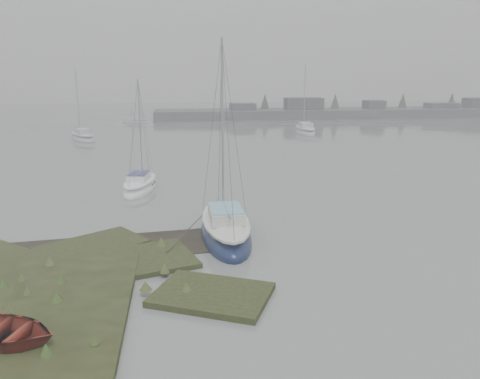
# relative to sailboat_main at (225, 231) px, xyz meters

# --- Properties ---
(ground) EXTENTS (160.00, 160.00, 0.00)m
(ground) POSITION_rel_sailboat_main_xyz_m (-1.50, 24.89, -0.28)
(ground) COLOR slate
(ground) RESTS_ON ground
(far_shoreline) EXTENTS (60.00, 8.00, 4.15)m
(far_shoreline) POSITION_rel_sailboat_main_xyz_m (25.34, 56.78, 0.57)
(far_shoreline) COLOR #4C4F51
(far_shoreline) RESTS_ON ground
(sailboat_main) EXTENTS (2.15, 6.37, 8.96)m
(sailboat_main) POSITION_rel_sailboat_main_xyz_m (0.00, 0.00, 0.00)
(sailboat_main) COLOR #101B3D
(sailboat_main) RESTS_ON ground
(sailboat_white) EXTENTS (2.52, 5.26, 7.12)m
(sailboat_white) POSITION_rel_sailboat_main_xyz_m (-4.27, 9.12, -0.06)
(sailboat_white) COLOR white
(sailboat_white) RESTS_ON ground
(sailboat_far_a) EXTENTS (4.22, 5.95, 8.06)m
(sailboat_far_a) POSITION_rel_sailboat_main_xyz_m (-12.08, 32.96, -0.03)
(sailboat_far_a) COLOR #A2A5AB
(sailboat_far_a) RESTS_ON ground
(sailboat_far_b) EXTENTS (2.19, 6.23, 8.72)m
(sailboat_far_b) POSITION_rel_sailboat_main_xyz_m (13.28, 35.61, -0.01)
(sailboat_far_b) COLOR #ACB1B6
(sailboat_far_b) RESTS_ON ground
(sailboat_far_c) EXTENTS (4.64, 3.28, 6.29)m
(sailboat_far_c) POSITION_rel_sailboat_main_xyz_m (-8.02, 51.63, -0.08)
(sailboat_far_c) COLOR #AEB5B9
(sailboat_far_c) RESTS_ON ground
(dinghy) EXTENTS (3.50, 2.98, 0.61)m
(dinghy) POSITION_rel_sailboat_main_xyz_m (-6.50, -7.77, 0.25)
(dinghy) COLOR maroon
(dinghy) RESTS_ON marsh_bank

